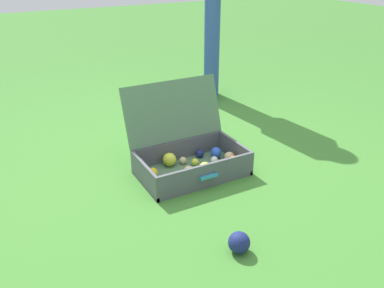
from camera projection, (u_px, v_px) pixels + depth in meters
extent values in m
plane|color=#3D7A2D|center=(182.00, 178.00, 2.39)|extent=(16.00, 16.00, 0.00)
cube|color=#4C7051|center=(192.00, 172.00, 2.43)|extent=(0.62, 0.37, 0.03)
cube|color=#4C5156|center=(144.00, 175.00, 2.27)|extent=(0.02, 0.37, 0.15)
cube|color=#4C5156|center=(235.00, 152.00, 2.53)|extent=(0.02, 0.37, 0.15)
cube|color=#4C5156|center=(207.00, 176.00, 2.26)|extent=(0.59, 0.02, 0.15)
cube|color=#4C5156|center=(179.00, 151.00, 2.54)|extent=(0.59, 0.02, 0.15)
cube|color=#4C7051|center=(173.00, 111.00, 2.48)|extent=(0.62, 0.13, 0.35)
cube|color=teal|center=(209.00, 177.00, 2.24)|extent=(0.11, 0.02, 0.02)
sphere|color=#CCDB38|center=(169.00, 159.00, 2.46)|extent=(0.08, 0.08, 0.08)
sphere|color=#D1B784|center=(229.00, 157.00, 2.51)|extent=(0.06, 0.06, 0.06)
sphere|color=#CCDB38|center=(195.00, 162.00, 2.47)|extent=(0.04, 0.04, 0.04)
sphere|color=orange|center=(233.00, 161.00, 2.45)|extent=(0.07, 0.07, 0.07)
sphere|color=#CCDB38|center=(205.00, 169.00, 2.36)|extent=(0.08, 0.08, 0.08)
sphere|color=#D1B784|center=(189.00, 171.00, 2.35)|extent=(0.06, 0.06, 0.06)
sphere|color=yellow|center=(153.00, 173.00, 2.33)|extent=(0.06, 0.06, 0.06)
sphere|color=white|center=(214.00, 160.00, 2.49)|extent=(0.05, 0.05, 0.05)
sphere|color=purple|center=(176.00, 183.00, 2.24)|extent=(0.05, 0.05, 0.05)
sphere|color=navy|center=(200.00, 154.00, 2.56)|extent=(0.05, 0.05, 0.05)
sphere|color=blue|center=(216.00, 153.00, 2.56)|extent=(0.07, 0.07, 0.07)
sphere|color=#D1B784|center=(183.00, 160.00, 2.49)|extent=(0.04, 0.04, 0.04)
sphere|color=navy|center=(239.00, 242.00, 1.79)|extent=(0.10, 0.10, 0.10)
cylinder|color=#2D4C93|center=(213.00, 44.00, 3.59)|extent=(0.12, 0.12, 0.93)
cylinder|color=#2D4C93|center=(211.00, 48.00, 3.43)|extent=(0.12, 0.12, 0.93)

